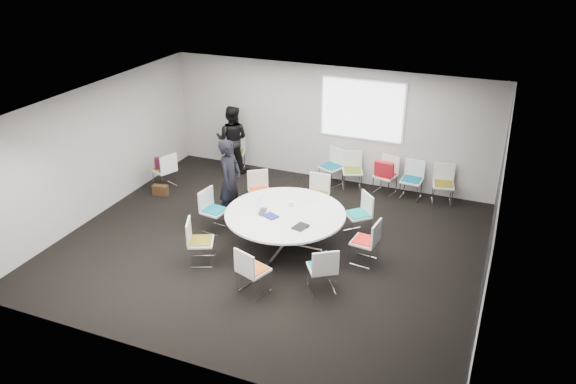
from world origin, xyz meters
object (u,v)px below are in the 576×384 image
at_px(chair_ring_g, 253,278).
at_px(chair_back_a, 331,174).
at_px(chair_ring_h, 322,277).
at_px(person_main, 230,180).
at_px(person_back, 232,139).
at_px(chair_back_c, 385,182).
at_px(brown_bag, 160,190).
at_px(chair_back_e, 443,191).
at_px(chair_ring_a, 365,249).
at_px(chair_back_b, 352,178).
at_px(chair_ring_b, 358,222).
at_px(chair_back_d, 411,187).
at_px(chair_ring_d, 260,199).
at_px(chair_person_back, 236,158).
at_px(maroon_bag, 164,163).
at_px(chair_spare_left, 165,177).
at_px(chair_ring_c, 317,202).
at_px(chair_ring_e, 215,218).
at_px(laptop, 265,212).
at_px(conference_table, 285,221).
at_px(cup, 291,204).
at_px(chair_ring_f, 201,250).

xyz_separation_m(chair_ring_g, chair_back_a, (-0.16, 4.74, 0.00)).
relative_size(chair_ring_h, person_main, 0.49).
bearing_deg(person_back, chair_back_c, 171.24).
xyz_separation_m(person_main, brown_bag, (-2.07, 0.41, -0.78)).
xyz_separation_m(chair_back_e, person_back, (-5.21, -0.15, 0.58)).
bearing_deg(chair_ring_a, chair_back_b, 26.48).
xyz_separation_m(chair_back_a, brown_bag, (-3.49, -2.08, -0.16)).
xyz_separation_m(chair_ring_b, chair_back_e, (1.38, 2.12, 0.00)).
bearing_deg(person_main, brown_bag, 75.40).
bearing_deg(chair_back_d, chair_ring_d, 36.27).
bearing_deg(chair_back_c, person_main, 57.76).
height_order(chair_back_d, chair_person_back, same).
relative_size(chair_ring_d, person_back, 0.51).
bearing_deg(maroon_bag, chair_ring_a, -15.31).
xyz_separation_m(chair_ring_d, maroon_bag, (-2.60, 0.24, 0.34)).
distance_m(chair_ring_h, chair_spare_left, 5.49).
xyz_separation_m(chair_ring_g, person_main, (-1.58, 2.25, 0.62)).
distance_m(chair_ring_c, person_main, 1.95).
bearing_deg(chair_ring_b, chair_spare_left, 41.13).
bearing_deg(chair_ring_c, chair_ring_e, 38.66).
distance_m(chair_ring_g, person_back, 5.36).
bearing_deg(chair_ring_g, chair_back_d, 89.02).
bearing_deg(chair_back_a, laptop, 109.04).
xyz_separation_m(chair_ring_e, chair_back_c, (2.83, 3.07, 0.00)).
height_order(conference_table, chair_ring_h, chair_ring_h).
bearing_deg(cup, chair_ring_g, -87.67).
height_order(chair_ring_a, chair_back_e, same).
xyz_separation_m(chair_ring_b, maroon_bag, (-4.89, 0.48, 0.34)).
bearing_deg(person_main, conference_table, -115.79).
relative_size(chair_ring_e, chair_back_d, 1.00).
distance_m(chair_ring_e, chair_ring_h, 2.97).
xyz_separation_m(chair_ring_f, chair_ring_h, (2.37, 0.01, 0.00)).
bearing_deg(chair_person_back, chair_back_d, 160.31).
relative_size(chair_ring_a, laptop, 2.86).
bearing_deg(chair_ring_h, chair_spare_left, 118.61).
height_order(chair_ring_g, person_main, person_main).
xyz_separation_m(chair_ring_h, cup, (-1.14, 1.44, 0.50)).
bearing_deg(chair_ring_d, chair_ring_e, 31.24).
bearing_deg(person_back, chair_back_b, 171.15).
bearing_deg(chair_back_d, chair_ring_b, 76.23).
distance_m(chair_ring_c, chair_ring_g, 3.15).
bearing_deg(cup, chair_ring_h, -51.55).
relative_size(chair_ring_g, person_back, 0.51).
bearing_deg(maroon_bag, chair_back_e, 14.68).
relative_size(chair_back_c, chair_spare_left, 1.00).
relative_size(chair_ring_e, person_main, 0.49).
bearing_deg(chair_ring_a, chair_ring_h, 164.99).
xyz_separation_m(chair_ring_e, laptop, (1.22, -0.17, 0.47)).
height_order(chair_ring_a, chair_ring_g, same).
bearing_deg(chair_back_d, person_back, 5.69).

